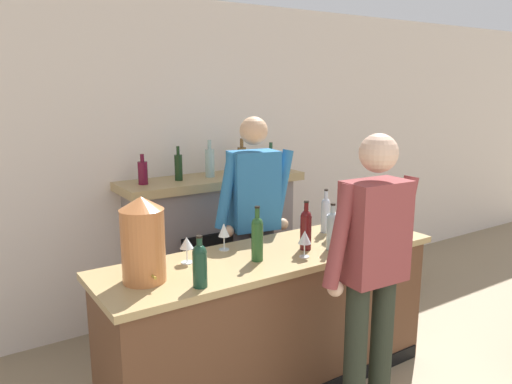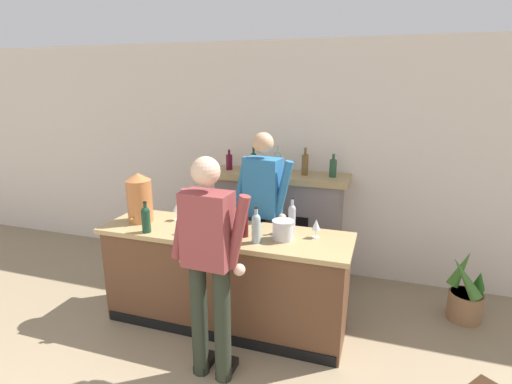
{
  "view_description": "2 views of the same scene",
  "coord_description": "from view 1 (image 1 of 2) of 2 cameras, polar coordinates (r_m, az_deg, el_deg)",
  "views": [
    {
      "loc": [
        -1.81,
        0.26,
        2.03
      ],
      "look_at": [
        0.08,
        3.11,
        1.3
      ],
      "focal_mm": 35.0,
      "sensor_mm": 36.0,
      "label": 1
    },
    {
      "loc": [
        1.36,
        -0.38,
        2.28
      ],
      "look_at": [
        0.23,
        3.05,
        1.28
      ],
      "focal_mm": 28.0,
      "sensor_mm": 36.0,
      "label": 2
    }
  ],
  "objects": [
    {
      "name": "ice_bucket_steel",
      "position": [
        3.6,
        9.58,
        -4.01
      ],
      "size": [
        0.19,
        0.19,
        0.17
      ],
      "color": "silver",
      "rests_on": "bar_counter"
    },
    {
      "name": "wine_bottle_riesling_slim",
      "position": [
        3.74,
        7.95,
        -2.43
      ],
      "size": [
        0.07,
        0.07,
        0.33
      ],
      "color": "#ACB4C0",
      "rests_on": "bar_counter"
    },
    {
      "name": "wine_bottle_port_short",
      "position": [
        3.33,
        5.72,
        -4.1
      ],
      "size": [
        0.08,
        0.08,
        0.33
      ],
      "color": "#501112",
      "rests_on": "bar_counter"
    },
    {
      "name": "person_bartender",
      "position": [
        3.82,
        -0.23,
        -3.5
      ],
      "size": [
        0.65,
        0.34,
        1.81
      ],
      "color": "#393940",
      "rests_on": "ground_plane"
    },
    {
      "name": "person_customer",
      "position": [
        2.9,
        13.09,
        -9.27
      ],
      "size": [
        0.66,
        0.32,
        1.79
      ],
      "color": "#252B20",
      "rests_on": "ground_plane"
    },
    {
      "name": "bar_counter",
      "position": [
        3.48,
        1.87,
        -14.39
      ],
      "size": [
        2.34,
        0.69,
        0.96
      ],
      "color": "brown",
      "rests_on": "ground_plane"
    },
    {
      "name": "wine_glass_front_left",
      "position": [
        3.1,
        -7.93,
        -5.9
      ],
      "size": [
        0.09,
        0.09,
        0.17
      ],
      "color": "silver",
      "rests_on": "bar_counter"
    },
    {
      "name": "potted_plant_corner",
      "position": [
        5.53,
        16.11,
        -7.15
      ],
      "size": [
        0.41,
        0.46,
        0.7
      ],
      "color": "#936947",
      "rests_on": "ground_plane"
    },
    {
      "name": "wine_glass_by_dispenser",
      "position": [
        3.19,
        5.58,
        -5.24
      ],
      "size": [
        0.08,
        0.08,
        0.18
      ],
      "color": "silver",
      "rests_on": "bar_counter"
    },
    {
      "name": "wine_glass_near_bucket",
      "position": [
        3.86,
        11.13,
        -2.53
      ],
      "size": [
        0.07,
        0.07,
        0.17
      ],
      "color": "silver",
      "rests_on": "bar_counter"
    },
    {
      "name": "wine_glass_front_right",
      "position": [
        3.32,
        -3.68,
        -4.46
      ],
      "size": [
        0.08,
        0.08,
        0.18
      ],
      "color": "silver",
      "rests_on": "bar_counter"
    },
    {
      "name": "wall_back_panel",
      "position": [
        4.44,
        -9.03,
        3.4
      ],
      "size": [
        12.0,
        0.07,
        2.75
      ],
      "color": "silver",
      "rests_on": "ground_plane"
    },
    {
      "name": "wine_bottle_merlot_tall",
      "position": [
        3.35,
        8.71,
        -4.2
      ],
      "size": [
        0.08,
        0.08,
        0.32
      ],
      "color": "#9BB5BC",
      "rests_on": "bar_counter"
    },
    {
      "name": "copper_dispenser",
      "position": [
        2.83,
        -12.81,
        -5.29
      ],
      "size": [
        0.25,
        0.28,
        0.49
      ],
      "color": "#BB6E3B",
      "rests_on": "bar_counter"
    },
    {
      "name": "fireplace_stone",
      "position": [
        4.47,
        -4.99,
        -6.08
      ],
      "size": [
        1.62,
        0.52,
        1.58
      ],
      "color": "gray",
      "rests_on": "ground_plane"
    },
    {
      "name": "wine_bottle_burgundy_dark",
      "position": [
        3.11,
        0.14,
        -5.13
      ],
      "size": [
        0.07,
        0.07,
        0.35
      ],
      "color": "#234E24",
      "rests_on": "bar_counter"
    },
    {
      "name": "wine_bottle_chardonnay_pale",
      "position": [
        2.73,
        -6.44,
        -8.15
      ],
      "size": [
        0.08,
        0.08,
        0.29
      ],
      "color": "#163927",
      "rests_on": "bar_counter"
    }
  ]
}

